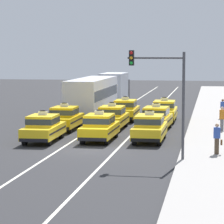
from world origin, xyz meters
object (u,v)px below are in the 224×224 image
Objects in this scene: taxi_right_second at (156,118)px; pedestrian_near_crosswalk at (222,119)px; box_truck_left_fourth at (115,87)px; taxi_center_second at (112,117)px; pedestrian_by_storefront at (217,139)px; taxi_left_second at (65,118)px; taxi_center_nearest at (100,127)px; taxi_right_nearest at (150,128)px; pedestrian_mid_block at (223,109)px; traffic_light_pole at (164,86)px; bus_left_third at (92,95)px; taxi_right_third at (164,111)px; taxi_left_nearest at (43,128)px; taxi_center_third at (125,110)px.

taxi_right_second is 4.56m from pedestrian_near_crosswalk.
box_truck_left_fourth is 4.27× the size of pedestrian_near_crosswalk.
pedestrian_by_storefront is (7.27, -9.89, 0.08)m from taxi_center_second.
taxi_center_second reaches higher than pedestrian_near_crosswalk.
taxi_left_second reaches higher than pedestrian_near_crosswalk.
taxi_center_nearest is at bearing -118.67° from taxi_right_second.
box_truck_left_fourth is 1.53× the size of taxi_right_nearest.
pedestrian_by_storefront is (-0.56, -16.81, 0.02)m from pedestrian_mid_block.
taxi_right_nearest is 0.82× the size of traffic_light_pole.
taxi_center_nearest is at bearing -82.67° from box_truck_left_fourth.
bus_left_third is at bearing 111.12° from traffic_light_pole.
taxi_right_third is 17.26m from traffic_light_pole.
bus_left_third is 11.12m from pedestrian_mid_block.
pedestrian_by_storefront is at bearing -67.28° from taxi_right_second.
taxi_right_second is (3.15, -0.04, 0.00)m from taxi_center_second.
taxi_left_second is 2.79× the size of pedestrian_near_crosswalk.
taxi_center_second is at bearing 126.33° from pedestrian_by_storefront.
taxi_center_nearest is (3.33, 0.92, 0.00)m from taxi_left_nearest.
taxi_left_second and taxi_right_third have the same top height.
taxi_center_nearest is at bearing 15.38° from taxi_left_nearest.
pedestrian_near_crosswalk is (10.84, -8.90, -0.85)m from bus_left_third.
taxi_left_nearest is 2.81× the size of pedestrian_near_crosswalk.
taxi_right_nearest is at bearing 102.18° from traffic_light_pole.
taxi_center_third is 0.82× the size of traffic_light_pole.
traffic_light_pole is at bearing -85.53° from taxi_right_third.
bus_left_third is (0.02, 14.85, 0.94)m from taxi_left_nearest.
bus_left_third is at bearing 103.35° from taxi_center_nearest.
pedestrian_by_storefront is at bearing -31.57° from taxi_center_nearest.
pedestrian_near_crosswalk is at bearing 28.72° from taxi_left_nearest.
pedestrian_by_storefront is at bearing -40.23° from taxi_left_second.
taxi_center_nearest is at bearing -76.65° from bus_left_third.
taxi_right_second is at bearing 8.84° from taxi_left_second.
bus_left_third is 7.15× the size of pedestrian_mid_block.
traffic_light_pole reaches higher than taxi_right_second.
taxi_center_nearest and taxi_right_nearest have the same top height.
taxi_left_second and taxi_right_second have the same top height.
taxi_right_second and taxi_right_third have the same top height.
bus_left_third is 10.59m from taxi_right_second.
box_truck_left_fourth is at bearing 90.01° from taxi_left_nearest.
pedestrian_near_crosswalk is at bearing -5.56° from taxi_right_second.
bus_left_third is 6.90× the size of pedestrian_by_storefront.
pedestrian_mid_block is (4.68, 6.96, 0.06)m from taxi_right_second.
taxi_center_nearest is (3.31, -13.93, -0.94)m from bus_left_third.
box_truck_left_fourth reaches higher than pedestrian_mid_block.
taxi_right_second is at bearing 45.31° from taxi_left_nearest.
bus_left_third is at bearing 114.98° from taxi_right_nearest.
traffic_light_pole reaches higher than taxi_left_second.
taxi_right_nearest is at bearing -65.02° from bus_left_third.
taxi_right_third is (6.49, 6.30, 0.00)m from taxi_left_second.
box_truck_left_fourth is at bearing 97.33° from taxi_center_nearest.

